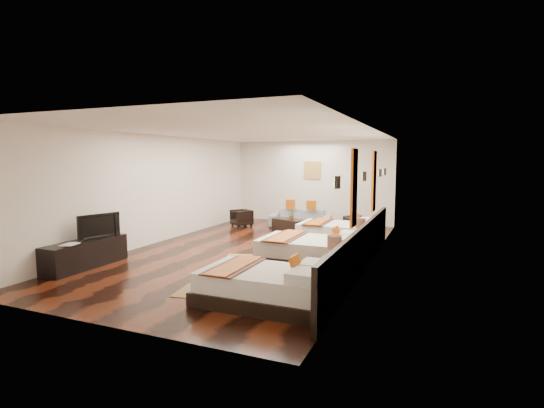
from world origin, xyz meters
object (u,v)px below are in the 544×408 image
at_px(bed_far, 340,233).
at_px(sofa, 301,218).
at_px(coffee_table, 289,226).
at_px(armchair_left, 241,218).
at_px(nightstand_b, 360,243).
at_px(figurine, 112,226).
at_px(book, 64,244).
at_px(tv, 97,226).
at_px(bed_mid, 313,251).
at_px(bed_near, 268,286).
at_px(tv_console, 86,254).
at_px(armchair_right, 355,225).
at_px(table_plant, 292,215).
at_px(nightstand_a, 334,269).

distance_m(bed_far, sofa, 2.67).
relative_size(bed_far, coffee_table, 2.08).
height_order(sofa, armchair_left, sofa).
bearing_deg(nightstand_b, figurine, -154.83).
distance_m(book, armchair_left, 6.25).
relative_size(figurine, coffee_table, 0.35).
bearing_deg(tv, armchair_left, 9.68).
bearing_deg(bed_mid, bed_far, 90.04).
distance_m(nightstand_b, book, 6.09).
relative_size(bed_near, armchair_left, 3.38).
height_order(bed_far, figurine, figurine).
xyz_separation_m(tv_console, sofa, (2.45, 6.32, 0.01)).
distance_m(armchair_left, armchair_right, 3.72).
xyz_separation_m(tv_console, table_plant, (2.53, 5.26, 0.25)).
height_order(tv, table_plant, tv).
height_order(tv_console, coffee_table, tv_console).
relative_size(nightstand_a, book, 2.75).
bearing_deg(sofa, bed_mid, -77.98).
bearing_deg(coffee_table, bed_near, -73.09).
bearing_deg(bed_far, book, -131.22).
bearing_deg(bed_far, figurine, -139.65).
relative_size(nightstand_a, figurine, 2.56).
bearing_deg(book, armchair_left, 84.25).
bearing_deg(bed_far, armchair_right, 83.68).
distance_m(bed_near, coffee_table, 5.99).
bearing_deg(bed_mid, nightstand_b, 56.77).
bearing_deg(table_plant, figurine, -119.13).
relative_size(bed_far, nightstand_b, 2.42).
relative_size(nightstand_a, tv, 1.00).
bearing_deg(armchair_left, sofa, 55.29).
xyz_separation_m(bed_mid, tv_console, (-4.20, -1.91, -0.01)).
bearing_deg(sofa, coffee_table, -99.59).
height_order(nightstand_a, nightstand_b, nightstand_a).
bearing_deg(book, bed_mid, 29.84).
relative_size(bed_near, tv, 2.27).
relative_size(bed_mid, nightstand_b, 2.55).
height_order(bed_near, book, bed_near).
relative_size(bed_near, bed_mid, 0.93).
distance_m(bed_near, nightstand_b, 3.60).
distance_m(nightstand_b, figurine, 5.48).
xyz_separation_m(bed_mid, nightstand_b, (0.75, 1.14, 0.02)).
bearing_deg(figurine, armchair_left, 82.85).
xyz_separation_m(sofa, coffee_table, (0.00, -1.05, -0.08)).
bearing_deg(armchair_right, bed_near, -122.60).
bearing_deg(tv_console, coffee_table, 65.04).
height_order(tv, sofa, tv).
height_order(bed_far, tv_console, bed_far).
distance_m(bed_far, tv_console, 6.00).
height_order(bed_mid, nightstand_b, nightstand_b).
bearing_deg(nightstand_a, figurine, 179.11).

